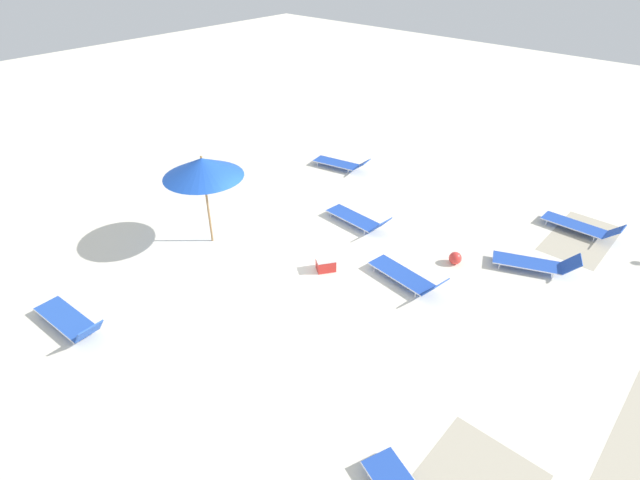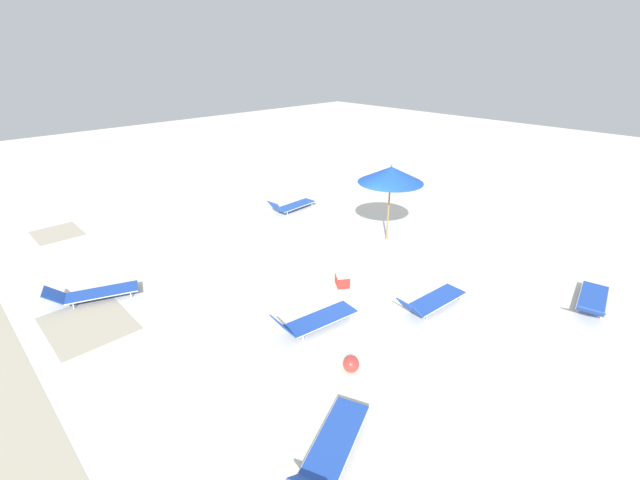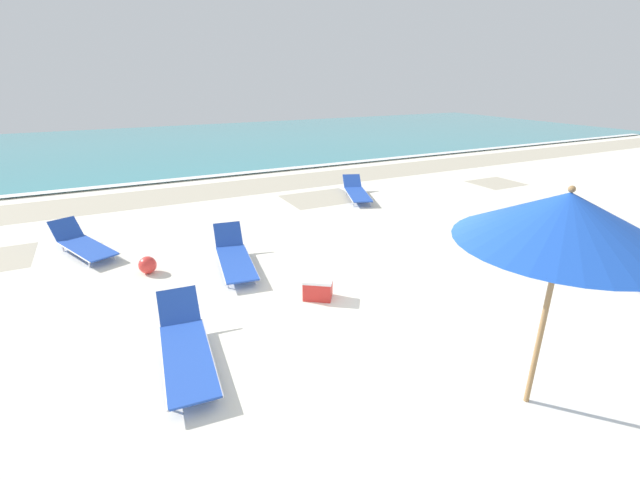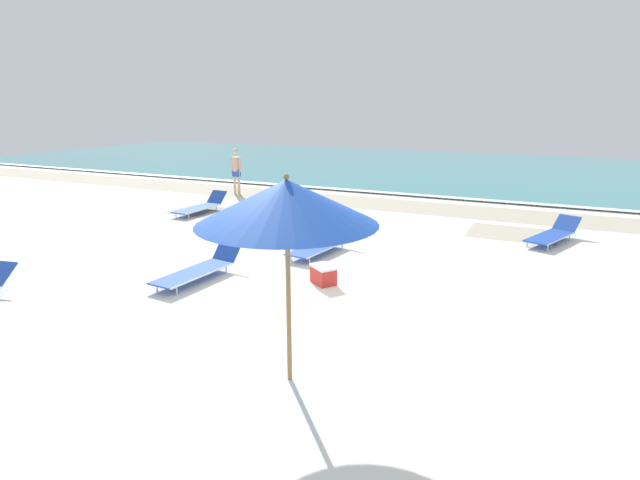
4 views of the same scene
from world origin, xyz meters
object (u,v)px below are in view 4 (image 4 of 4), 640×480
object	(u,v)px
beach_umbrella	(287,203)
beachgoer_wading_adult	(236,169)
sun_lounger_near_water_right	(323,243)
sun_lounger_beside_umbrella	(201,206)
sun_lounger_mid_beach_solo	(553,234)
sun_lounger_near_water_left	(270,215)
beach_ball	(274,234)
sun_lounger_under_umbrella	(201,268)
cooler_box	(323,274)

from	to	relation	value
beach_umbrella	beachgoer_wading_adult	distance (m)	13.99
sun_lounger_near_water_right	sun_lounger_beside_umbrella	bearing A→B (deg)	164.00
sun_lounger_mid_beach_solo	sun_lounger_near_water_left	bearing A→B (deg)	-150.43
sun_lounger_beside_umbrella	sun_lounger_near_water_right	world-z (taller)	sun_lounger_near_water_right
beach_umbrella	sun_lounger_near_water_left	distance (m)	9.11
sun_lounger_beside_umbrella	sun_lounger_near_water_left	size ratio (longest dim) A/B	1.00
sun_lounger_near_water_right	beach_ball	size ratio (longest dim) A/B	6.48
sun_lounger_beside_umbrella	beachgoer_wading_adult	size ratio (longest dim) A/B	1.23
beach_ball	sun_lounger_mid_beach_solo	bearing A→B (deg)	23.95
beachgoer_wading_adult	beach_ball	bearing A→B (deg)	-41.78
beach_umbrella	sun_lounger_near_water_left	bearing A→B (deg)	122.41
beach_ball	beachgoer_wading_adult	bearing A→B (deg)	131.78
sun_lounger_under_umbrella	beach_umbrella	bearing A→B (deg)	-32.45
beach_umbrella	sun_lounger_under_umbrella	world-z (taller)	beach_umbrella
sun_lounger_under_umbrella	sun_lounger_near_water_right	size ratio (longest dim) A/B	1.00
sun_lounger_near_water_left	cooler_box	distance (m)	5.51
sun_lounger_mid_beach_solo	cooler_box	xyz separation A→B (m)	(-4.00, -5.29, -0.02)
beach_umbrella	cooler_box	distance (m)	4.12
sun_lounger_under_umbrella	beachgoer_wading_adult	xyz separation A→B (m)	(-4.93, 8.50, 0.78)
sun_lounger_near_water_left	beach_ball	bearing A→B (deg)	-79.24
sun_lounger_under_umbrella	cooler_box	distance (m)	2.49
sun_lounger_under_umbrella	sun_lounger_near_water_left	world-z (taller)	sun_lounger_under_umbrella
sun_lounger_beside_umbrella	beach_ball	size ratio (longest dim) A/B	6.37
sun_lounger_near_water_left	sun_lounger_beside_umbrella	bearing A→B (deg)	151.42
sun_lounger_under_umbrella	sun_lounger_near_water_left	size ratio (longest dim) A/B	1.01
beachgoer_wading_adult	beach_ball	world-z (taller)	beachgoer_wading_adult
sun_lounger_under_umbrella	cooler_box	bearing A→B (deg)	22.39
sun_lounger_near_water_right	beach_ball	bearing A→B (deg)	172.14
beach_umbrella	sun_lounger_beside_umbrella	bearing A→B (deg)	134.01
sun_lounger_near_water_left	cooler_box	bearing A→B (deg)	-71.23
sun_lounger_near_water_right	sun_lounger_mid_beach_solo	size ratio (longest dim) A/B	0.98
sun_lounger_under_umbrella	sun_lounger_near_water_right	bearing A→B (deg)	66.42
sun_lounger_mid_beach_solo	cooler_box	size ratio (longest dim) A/B	3.68
sun_lounger_beside_umbrella	sun_lounger_near_water_right	distance (m)	6.01
sun_lounger_beside_umbrella	sun_lounger_near_water_left	world-z (taller)	sun_lounger_near_water_left
sun_lounger_beside_umbrella	beach_ball	bearing A→B (deg)	-26.25
sun_lounger_near_water_right	sun_lounger_mid_beach_solo	distance (m)	5.95
sun_lounger_near_water_left	sun_lounger_mid_beach_solo	distance (m)	7.75
sun_lounger_beside_umbrella	sun_lounger_near_water_right	size ratio (longest dim) A/B	0.98
sun_lounger_mid_beach_solo	beach_ball	bearing A→B (deg)	-135.22
beachgoer_wading_adult	sun_lounger_near_water_right	bearing A→B (deg)	-35.85
beach_ball	sun_lounger_near_water_left	bearing A→B (deg)	123.68
sun_lounger_beside_umbrella	sun_lounger_near_water_right	bearing A→B (deg)	-23.16
sun_lounger_under_umbrella	cooler_box	world-z (taller)	sun_lounger_under_umbrella
sun_lounger_near_water_right	beachgoer_wading_adult	size ratio (longest dim) A/B	1.25
sun_lounger_mid_beach_solo	beach_ball	world-z (taller)	sun_lounger_mid_beach_solo
sun_lounger_beside_umbrella	sun_lounger_mid_beach_solo	distance (m)	10.44
beach_umbrella	sun_lounger_mid_beach_solo	world-z (taller)	beach_umbrella
sun_lounger_under_umbrella	sun_lounger_beside_umbrella	distance (m)	6.54
sun_lounger_under_umbrella	sun_lounger_near_water_left	distance (m)	5.04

